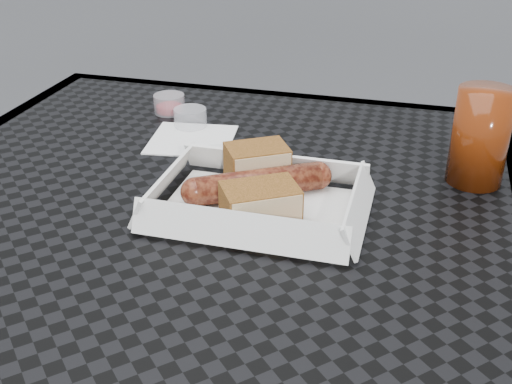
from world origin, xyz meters
TOP-DOWN VIEW (x-y plane):
  - patio_table at (0.00, 0.00)m, footprint 0.80×0.80m
  - food_tray at (0.08, -0.02)m, footprint 0.22×0.15m
  - bratwurst at (0.07, 0.00)m, footprint 0.17×0.12m
  - bread_near at (0.06, 0.04)m, footprint 0.09×0.09m
  - bread_far at (0.09, -0.05)m, footprint 0.10×0.09m
  - veg_garnish at (0.16, -0.08)m, footprint 0.03×0.03m
  - napkin at (-0.07, 0.15)m, footprint 0.14×0.14m
  - condiment_cup_sauce at (-0.14, 0.25)m, footprint 0.05×0.05m
  - condiment_cup_empty at (-0.09, 0.20)m, footprint 0.05×0.05m
  - drink_glass at (0.33, 0.12)m, footprint 0.07×0.07m

SIDE VIEW (x-z plane):
  - patio_table at x=0.00m, z-range 0.30..1.04m
  - napkin at x=-0.07m, z-range 0.74..0.75m
  - food_tray at x=0.08m, z-range 0.74..0.75m
  - veg_garnish at x=0.16m, z-range 0.75..0.75m
  - condiment_cup_sauce at x=-0.14m, z-range 0.74..0.78m
  - condiment_cup_empty at x=-0.09m, z-range 0.74..0.78m
  - bratwurst at x=0.07m, z-range 0.75..0.78m
  - bread_far at x=0.09m, z-range 0.75..0.79m
  - bread_near at x=0.06m, z-range 0.75..0.80m
  - drink_glass at x=0.33m, z-range 0.74..0.87m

